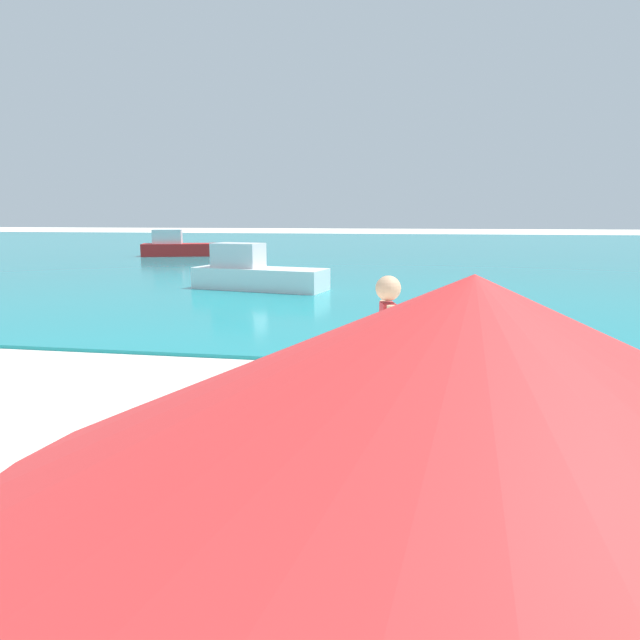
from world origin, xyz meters
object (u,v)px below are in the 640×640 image
object	(u,v)px
frisbee	(321,423)
person_distant	(315,509)
boat_far	(179,247)
beach_umbrella	(469,392)
person_standing	(387,357)
boat_near	(255,273)

from	to	relation	value
frisbee	person_distant	distance (m)	3.39
boat_far	beach_umbrella	world-z (taller)	beach_umbrella
person_standing	frisbee	distance (m)	1.37
person_distant	boat_far	bearing A→B (deg)	24.02
person_standing	boat_near	bearing A→B (deg)	6.99
frisbee	person_distant	world-z (taller)	person_distant
frisbee	person_distant	bearing A→B (deg)	-80.59
frisbee	boat_near	bearing A→B (deg)	109.99
frisbee	boat_near	size ratio (longest dim) A/B	0.06
frisbee	beach_umbrella	size ratio (longest dim) A/B	0.10
person_distant	boat_far	size ratio (longest dim) A/B	0.34
boat_near	frisbee	bearing A→B (deg)	-58.52
person_standing	beach_umbrella	xyz separation A→B (m)	(0.38, -3.68, 0.85)
person_distant	boat_far	world-z (taller)	person_distant
person_standing	frisbee	xyz separation A→B (m)	(-0.71, 0.72, -0.93)
person_standing	beach_umbrella	world-z (taller)	beach_umbrella
person_distant	boat_far	xyz separation A→B (m)	(-12.16, 26.13, -0.30)
person_standing	boat_near	size ratio (longest dim) A/B	0.41
person_standing	person_distant	bearing A→B (deg)	161.06
person_distant	boat_near	bearing A→B (deg)	16.61
person_standing	frisbee	world-z (taller)	person_standing
person_distant	boat_far	distance (m)	28.82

